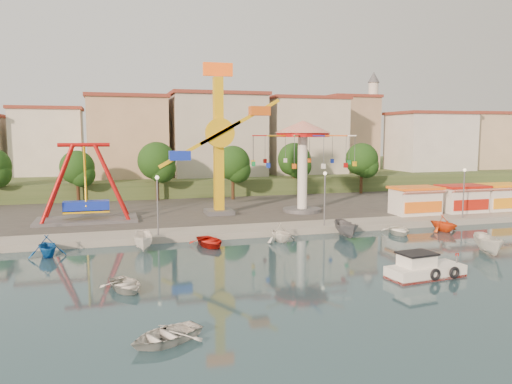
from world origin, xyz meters
name	(u,v)px	position (x,y,z in m)	size (l,w,h in m)	color
ground	(294,273)	(0.00, 0.00, 0.00)	(200.00, 200.00, 0.00)	#152D3B
quay_deck	(177,183)	(0.00, 62.00, 0.30)	(200.00, 100.00, 0.60)	#9E998E
asphalt_pad	(210,205)	(0.00, 30.00, 0.60)	(90.00, 28.00, 0.01)	#4C4944
hill_terrace	(174,175)	(0.00, 67.00, 1.50)	(200.00, 60.00, 3.00)	#384C26
pirate_ship_ride	(86,184)	(-14.39, 21.96, 4.39)	(10.00, 5.00, 8.00)	#59595E
kamikaze_tower	(223,145)	(0.03, 22.38, 8.33)	(8.96, 3.10, 16.50)	#59595E
wave_swinger	(303,145)	(9.08, 21.66, 8.20)	(11.60, 11.60, 10.40)	#59595E
booth_left	(415,200)	(20.49, 16.49, 2.16)	(5.40, 3.78, 3.08)	white
booth_mid	(462,198)	(26.69, 16.49, 2.16)	(5.40, 3.78, 3.08)	white
booth_right	(501,197)	(32.02, 16.49, 2.16)	(5.40, 3.78, 3.08)	white
lamp_post_1	(158,207)	(-8.00, 13.00, 3.10)	(0.14, 0.14, 5.00)	#59595E
lamp_post_2	(325,200)	(8.00, 13.00, 3.10)	(0.14, 0.14, 5.00)	#59595E
lamp_post_3	(464,194)	(24.00, 13.00, 3.10)	(0.14, 0.14, 5.00)	#59595E
tree_1	(77,168)	(-16.00, 36.24, 5.20)	(4.35, 4.35, 6.80)	#382314
tree_2	(157,161)	(-6.00, 35.81, 5.92)	(5.02, 5.02, 7.85)	#382314
tree_3	(233,163)	(4.00, 34.36, 5.55)	(4.68, 4.68, 7.32)	#382314
tree_4	(294,159)	(14.00, 37.35, 5.75)	(4.86, 4.86, 7.60)	#382314
tree_5	(362,159)	(24.00, 35.54, 5.71)	(4.83, 4.83, 7.54)	#382314
building_1	(46,148)	(-21.33, 51.38, 7.32)	(12.33, 9.01, 8.63)	silver
building_2	(134,139)	(-8.19, 51.96, 8.62)	(11.95, 9.28, 11.23)	tan
building_3	(221,145)	(5.60, 48.80, 7.60)	(12.59, 10.50, 9.20)	beige
building_4	(292,144)	(19.07, 52.20, 7.62)	(10.75, 9.23, 9.24)	beige
building_5	(364,139)	(32.37, 50.33, 8.61)	(12.77, 10.96, 11.21)	tan
building_6	(426,135)	(44.15, 48.77, 9.18)	(8.23, 8.98, 12.36)	silver
building_7	(462,144)	(56.03, 53.70, 7.38)	(11.59, 10.93, 8.76)	beige
minaret	(373,117)	(36.00, 54.00, 12.55)	(2.80, 2.80, 18.00)	silver
cabin_motorboat	(424,270)	(7.92, -3.30, 0.50)	(5.50, 2.62, 1.87)	white
rowboat_a	(125,285)	(-11.24, -0.62, 0.36)	(2.47, 3.46, 0.72)	silver
rowboat_b	(165,335)	(-9.72, -9.04, 0.37)	(2.54, 3.55, 0.74)	silver
skiff	(489,244)	(16.69, 0.77, 0.80)	(1.57, 4.16, 1.61)	silver
moored_boat_1	(47,246)	(-16.83, 9.80, 0.85)	(2.78, 3.22, 1.70)	#1359AE
moored_boat_2	(144,241)	(-9.47, 9.80, 0.76)	(1.49, 3.96, 1.53)	white
moored_boat_3	(210,241)	(-3.99, 9.80, 0.41)	(2.83, 3.96, 0.82)	red
moored_boat_4	(280,233)	(2.37, 9.80, 0.83)	(2.71, 3.14, 1.65)	white
moored_boat_5	(346,229)	(8.77, 9.80, 0.80)	(1.55, 4.12, 1.59)	slate
moored_boat_6	(399,230)	(14.26, 9.80, 0.39)	(2.67, 3.73, 0.77)	white
moored_boat_7	(443,223)	(19.24, 9.80, 0.84)	(2.74, 3.17, 1.67)	#F94F16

